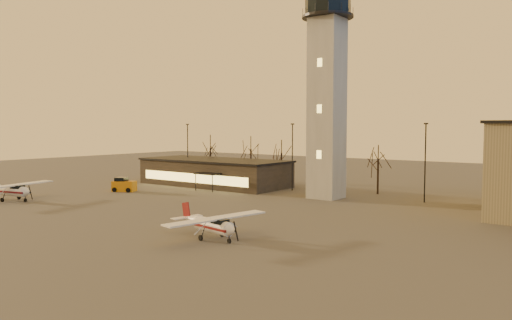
# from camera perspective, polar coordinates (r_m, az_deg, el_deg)

# --- Properties ---
(ground) EXTENTS (220.00, 220.00, 0.00)m
(ground) POSITION_cam_1_polar(r_m,az_deg,el_deg) (44.97, -10.99, -8.67)
(ground) COLOR #4A4644
(ground) RESTS_ON ground
(control_tower) EXTENTS (6.80, 6.80, 32.60)m
(control_tower) POSITION_cam_1_polar(r_m,az_deg,el_deg) (68.09, 8.13, 9.41)
(control_tower) COLOR gray
(control_tower) RESTS_ON ground
(terminal) EXTENTS (25.40, 12.20, 4.30)m
(terminal) POSITION_cam_1_polar(r_m,az_deg,el_deg) (82.50, -4.82, -1.39)
(terminal) COLOR black
(terminal) RESTS_ON ground
(light_poles) EXTENTS (58.50, 12.25, 10.14)m
(light_poles) POSITION_cam_1_polar(r_m,az_deg,el_deg) (68.54, 8.81, 0.23)
(light_poles) COLOR black
(light_poles) RESTS_ON ground
(tree_row) EXTENTS (37.20, 9.20, 8.80)m
(tree_row) POSITION_cam_1_polar(r_m,az_deg,el_deg) (82.82, 2.78, 1.26)
(tree_row) COLOR black
(tree_row) RESTS_ON ground
(cessna_front) EXTENTS (8.15, 10.26, 2.82)m
(cessna_front) POSITION_cam_1_polar(r_m,az_deg,el_deg) (43.35, -4.80, -7.78)
(cessna_front) COLOR silver
(cessna_front) RESTS_ON ground
(cessna_rear) EXTENTS (9.01, 11.33, 3.12)m
(cessna_rear) POSITION_cam_1_polar(r_m,az_deg,el_deg) (72.42, -26.03, -3.38)
(cessna_rear) COLOR silver
(cessna_rear) RESTS_ON ground
(service_cart) EXTENTS (3.76, 3.13, 2.11)m
(service_cart) POSITION_cam_1_polar(r_m,az_deg,el_deg) (77.07, -14.87, -2.89)
(service_cart) COLOR #C7770B
(service_cart) RESTS_ON ground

